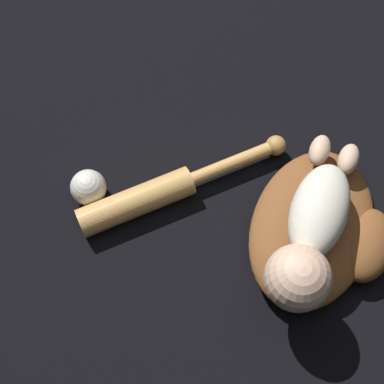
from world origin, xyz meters
TOP-DOWN VIEW (x-y plane):
  - ground_plane at (0.00, 0.00)m, footprint 6.00×6.00m
  - baseball_glove at (0.05, 0.01)m, footprint 0.40×0.35m
  - baby_figure at (0.11, 0.02)m, footprint 0.36×0.23m
  - baseball_bat at (0.20, -0.27)m, footprint 0.43×0.21m
  - baseball at (0.30, -0.37)m, footprint 0.07×0.07m

SIDE VIEW (x-z plane):
  - ground_plane at x=0.00m, z-range 0.00..0.00m
  - baseball_bat at x=0.20m, z-range 0.00..0.06m
  - baseball at x=0.30m, z-range 0.00..0.07m
  - baseball_glove at x=0.05m, z-range 0.00..0.07m
  - baby_figure at x=0.11m, z-range 0.06..0.18m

